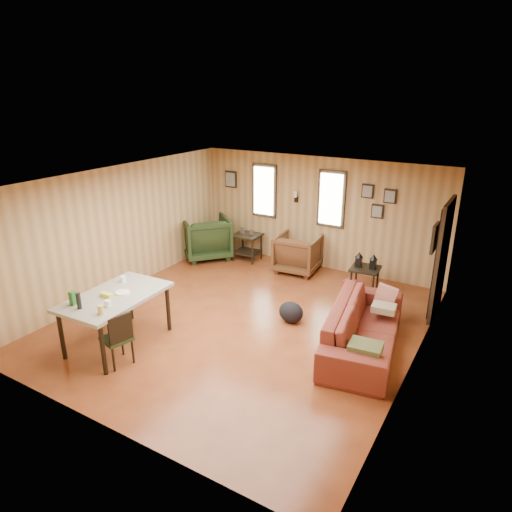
{
  "coord_description": "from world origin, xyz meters",
  "views": [
    {
      "loc": [
        3.68,
        -5.82,
        3.73
      ],
      "look_at": [
        0.0,
        0.4,
        1.05
      ],
      "focal_mm": 32.0,
      "sensor_mm": 36.0,
      "label": 1
    }
  ],
  "objects_px": {
    "recliner_green": "(206,236)",
    "dining_table": "(114,300)",
    "side_table": "(366,266)",
    "recliner_brown": "(298,252)",
    "sofa": "(365,320)",
    "end_table": "(247,242)"
  },
  "relations": [
    {
      "from": "end_table",
      "to": "side_table",
      "type": "height_order",
      "value": "side_table"
    },
    {
      "from": "side_table",
      "to": "dining_table",
      "type": "relative_size",
      "value": 0.5
    },
    {
      "from": "side_table",
      "to": "recliner_brown",
      "type": "bearing_deg",
      "value": 166.02
    },
    {
      "from": "side_table",
      "to": "dining_table",
      "type": "bearing_deg",
      "value": -125.85
    },
    {
      "from": "recliner_green",
      "to": "sofa",
      "type": "bearing_deg",
      "value": 106.81
    },
    {
      "from": "end_table",
      "to": "dining_table",
      "type": "distance_m",
      "value": 4.15
    },
    {
      "from": "sofa",
      "to": "dining_table",
      "type": "relative_size",
      "value": 1.46
    },
    {
      "from": "recliner_green",
      "to": "side_table",
      "type": "bearing_deg",
      "value": 129.53
    },
    {
      "from": "end_table",
      "to": "side_table",
      "type": "bearing_deg",
      "value": -8.68
    },
    {
      "from": "recliner_brown",
      "to": "side_table",
      "type": "xyz_separation_m",
      "value": [
        1.6,
        -0.4,
        0.12
      ]
    },
    {
      "from": "end_table",
      "to": "dining_table",
      "type": "xyz_separation_m",
      "value": [
        0.22,
        -4.13,
        0.33
      ]
    },
    {
      "from": "sofa",
      "to": "recliner_brown",
      "type": "xyz_separation_m",
      "value": [
        -2.2,
        2.28,
        -0.03
      ]
    },
    {
      "from": "sofa",
      "to": "side_table",
      "type": "xyz_separation_m",
      "value": [
        -0.6,
        1.88,
        0.1
      ]
    },
    {
      "from": "recliner_brown",
      "to": "end_table",
      "type": "distance_m",
      "value": 1.29
    },
    {
      "from": "recliner_green",
      "to": "dining_table",
      "type": "bearing_deg",
      "value": 57.57
    },
    {
      "from": "recliner_green",
      "to": "dining_table",
      "type": "distance_m",
      "value": 3.96
    },
    {
      "from": "sofa",
      "to": "side_table",
      "type": "relative_size",
      "value": 2.89
    },
    {
      "from": "recliner_brown",
      "to": "dining_table",
      "type": "bearing_deg",
      "value": 69.99
    },
    {
      "from": "side_table",
      "to": "recliner_green",
      "type": "bearing_deg",
      "value": 178.48
    },
    {
      "from": "sofa",
      "to": "recliner_green",
      "type": "height_order",
      "value": "recliner_green"
    },
    {
      "from": "recliner_brown",
      "to": "dining_table",
      "type": "xyz_separation_m",
      "value": [
        -1.07,
        -4.09,
        0.3
      ]
    },
    {
      "from": "sofa",
      "to": "end_table",
      "type": "bearing_deg",
      "value": 46.85
    }
  ]
}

